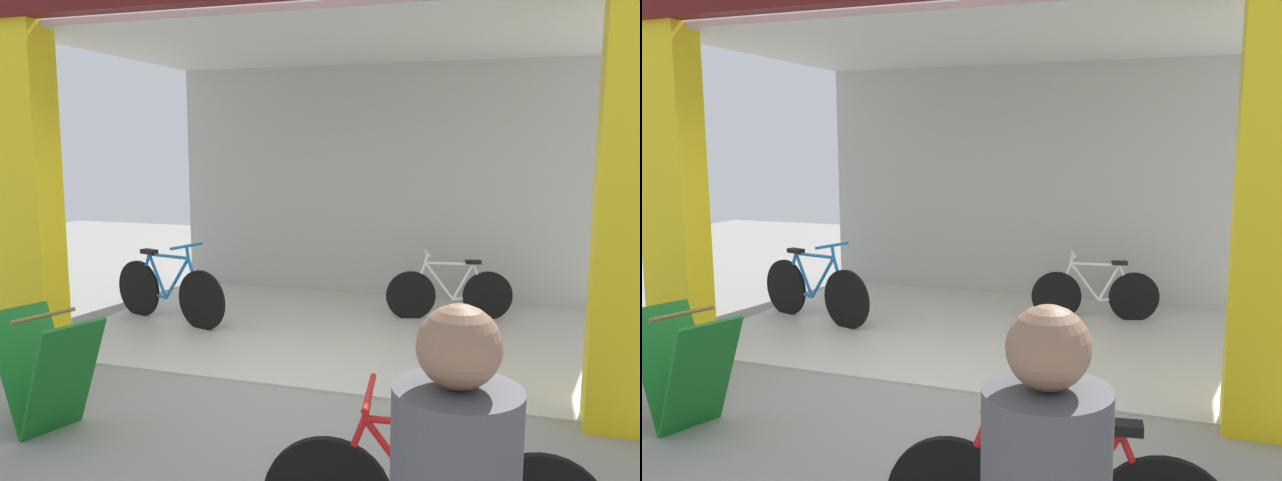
# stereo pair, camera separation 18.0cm
# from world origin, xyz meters

# --- Properties ---
(ground_plane) EXTENTS (19.42, 19.42, 0.00)m
(ground_plane) POSITION_xyz_m (0.00, 0.00, 0.00)
(ground_plane) COLOR gray
(ground_plane) RESTS_ON ground
(shop_facade) EXTENTS (5.91, 3.91, 4.02)m
(shop_facade) POSITION_xyz_m (0.00, 1.76, 2.13)
(shop_facade) COLOR beige
(shop_facade) RESTS_ON ground
(bicycle_inside_0) EXTENTS (1.67, 0.60, 0.95)m
(bicycle_inside_0) POSITION_xyz_m (-2.04, 1.50, 0.38)
(bicycle_inside_0) COLOR black
(bicycle_inside_0) RESTS_ON ground
(bicycle_inside_1) EXTENTS (1.44, 0.50, 0.82)m
(bicycle_inside_1) POSITION_xyz_m (1.06, 2.61, 0.33)
(bicycle_inside_1) COLOR black
(bicycle_inside_1) RESTS_ON ground
(sandwich_board_sign) EXTENTS (0.92, 0.72, 0.88)m
(sandwich_board_sign) POSITION_xyz_m (-1.36, -1.30, 0.44)
(sandwich_board_sign) COLOR #197226
(sandwich_board_sign) RESTS_ON ground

